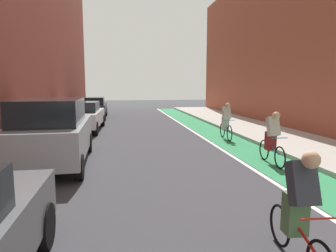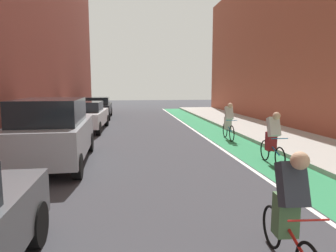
# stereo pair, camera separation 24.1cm
# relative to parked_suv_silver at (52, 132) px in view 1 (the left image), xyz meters

# --- Properties ---
(ground_plane) EXTENTS (76.17, 76.17, 0.00)m
(ground_plane) POSITION_rel_parked_suv_silver_xyz_m (3.17, 1.97, -1.02)
(ground_plane) COLOR #38383D
(bike_lane_paint) EXTENTS (1.60, 34.62, 0.00)m
(bike_lane_paint) POSITION_rel_parked_suv_silver_xyz_m (6.59, 3.97, -1.02)
(bike_lane_paint) COLOR #2D8451
(bike_lane_paint) RESTS_ON ground
(lane_divider_stripe) EXTENTS (0.12, 34.62, 0.00)m
(lane_divider_stripe) POSITION_rel_parked_suv_silver_xyz_m (5.69, 3.97, -1.02)
(lane_divider_stripe) COLOR white
(lane_divider_stripe) RESTS_ON ground
(sidewalk_right) EXTENTS (3.39, 34.62, 0.14)m
(sidewalk_right) POSITION_rel_parked_suv_silver_xyz_m (9.09, 3.97, -0.95)
(sidewalk_right) COLOR #A8A59E
(sidewalk_right) RESTS_ON ground
(building_facade_right) EXTENTS (2.40, 30.62, 10.07)m
(building_facade_right) POSITION_rel_parked_suv_silver_xyz_m (11.98, 5.97, 4.02)
(building_facade_right) COLOR #9E4C38
(building_facade_right) RESTS_ON ground
(parked_suv_silver) EXTENTS (2.13, 4.46, 1.98)m
(parked_suv_silver) POSITION_rel_parked_suv_silver_xyz_m (0.00, 0.00, 0.00)
(parked_suv_silver) COLOR #9EA0A8
(parked_suv_silver) RESTS_ON ground
(parked_sedan_white) EXTENTS (2.12, 4.61, 1.53)m
(parked_sedan_white) POSITION_rel_parked_suv_silver_xyz_m (-0.00, 7.03, -0.23)
(parked_sedan_white) COLOR silver
(parked_sedan_white) RESTS_ON ground
(parked_sedan_black) EXTENTS (2.00, 4.46, 1.53)m
(parked_sedan_black) POSITION_rel_parked_suv_silver_xyz_m (-0.00, 13.22, -0.23)
(parked_sedan_black) COLOR black
(parked_sedan_black) RESTS_ON ground
(cyclist_lead) EXTENTS (0.48, 1.67, 1.59)m
(cyclist_lead) POSITION_rel_parked_suv_silver_xyz_m (4.26, -5.77, -0.21)
(cyclist_lead) COLOR black
(cyclist_lead) RESTS_ON ground
(cyclist_mid) EXTENTS (0.48, 1.70, 1.60)m
(cyclist_mid) POSITION_rel_parked_suv_silver_xyz_m (6.49, -0.84, -0.21)
(cyclist_mid) COLOR black
(cyclist_mid) RESTS_ON ground
(cyclist_trailing) EXTENTS (0.48, 1.74, 1.63)m
(cyclist_trailing) POSITION_rel_parked_suv_silver_xyz_m (6.59, 3.46, -0.21)
(cyclist_trailing) COLOR black
(cyclist_trailing) RESTS_ON ground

